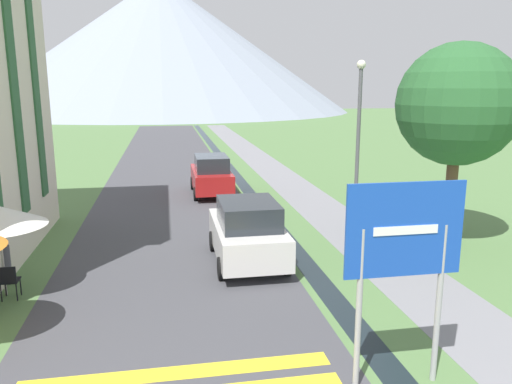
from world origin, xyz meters
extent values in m
plane|color=#517542|center=(0.00, 20.00, 0.00)|extent=(160.00, 160.00, 0.00)
cube|color=#424247|center=(-2.50, 30.00, 0.00)|extent=(6.40, 60.00, 0.01)
cube|color=slate|center=(3.60, 30.00, 0.00)|extent=(2.20, 60.00, 0.01)
cube|color=black|center=(1.20, 30.00, 0.00)|extent=(0.60, 60.00, 0.00)
cube|color=yellow|center=(-2.50, 4.95, 0.01)|extent=(5.44, 0.44, 0.01)
cone|color=gray|center=(-2.85, 97.48, 12.36)|extent=(71.16, 71.16, 24.71)
cube|color=#285633|center=(-6.65, 12.00, 5.31)|extent=(0.06, 0.70, 7.96)
cube|color=#285633|center=(-6.65, 14.41, 5.31)|extent=(0.06, 0.70, 7.96)
cylinder|color=#9E9EA3|center=(0.39, 3.98, 1.39)|extent=(0.10, 0.10, 2.77)
cylinder|color=#9E9EA3|center=(1.80, 3.98, 1.39)|extent=(0.10, 0.10, 2.77)
cube|color=#1947B7|center=(1.10, 3.96, 2.72)|extent=(1.97, 0.05, 1.54)
cube|color=white|center=(1.10, 3.93, 2.72)|extent=(1.09, 0.02, 0.14)
cube|color=silver|center=(-0.40, 10.32, 0.72)|extent=(1.83, 3.81, 0.84)
cube|color=#23282D|center=(-0.40, 10.13, 1.48)|extent=(1.56, 2.10, 0.68)
cylinder|color=black|center=(-1.28, 11.50, 0.30)|extent=(0.18, 0.60, 0.60)
cylinder|color=black|center=(0.48, 11.50, 0.30)|extent=(0.18, 0.60, 0.60)
cylinder|color=black|center=(-1.28, 9.14, 0.30)|extent=(0.18, 0.60, 0.60)
cylinder|color=black|center=(0.48, 9.14, 0.30)|extent=(0.18, 0.60, 0.60)
cube|color=#A31919|center=(-0.58, 19.58, 0.72)|extent=(1.69, 3.98, 0.84)
cube|color=#23282D|center=(-0.58, 19.38, 1.48)|extent=(1.43, 2.19, 0.68)
cylinder|color=black|center=(-1.38, 20.81, 0.30)|extent=(0.18, 0.60, 0.60)
cylinder|color=black|center=(0.23, 20.81, 0.30)|extent=(0.18, 0.60, 0.60)
cylinder|color=black|center=(-1.38, 18.35, 0.30)|extent=(0.18, 0.60, 0.60)
cylinder|color=black|center=(0.23, 18.35, 0.30)|extent=(0.18, 0.60, 0.60)
cube|color=black|center=(-6.31, 8.83, 0.45)|extent=(0.40, 0.40, 0.04)
cube|color=black|center=(-6.31, 8.65, 0.65)|extent=(0.40, 0.04, 0.40)
cylinder|color=black|center=(-6.48, 9.00, 0.23)|extent=(0.03, 0.03, 0.45)
cylinder|color=black|center=(-6.14, 9.00, 0.23)|extent=(0.03, 0.03, 0.45)
cylinder|color=black|center=(-6.48, 8.66, 0.23)|extent=(0.03, 0.03, 0.45)
cylinder|color=black|center=(-6.14, 8.66, 0.23)|extent=(0.03, 0.03, 0.45)
cylinder|color=#B7B2A8|center=(-6.51, 9.09, 1.03)|extent=(0.06, 0.06, 2.07)
cylinder|color=#282833|center=(-6.80, 9.80, 0.23)|extent=(0.14, 0.14, 0.46)
cylinder|color=#282833|center=(-6.62, 9.80, 0.23)|extent=(0.14, 0.14, 0.46)
cylinder|color=#4C4C56|center=(-6.71, 9.80, 0.73)|extent=(0.32, 0.32, 0.55)
sphere|color=tan|center=(-6.71, 9.80, 1.11)|extent=(0.22, 0.22, 0.22)
cylinder|color=#515156|center=(3.42, 11.89, 2.73)|extent=(0.12, 0.12, 5.46)
sphere|color=silver|center=(3.42, 11.89, 5.58)|extent=(0.28, 0.28, 0.28)
cylinder|color=brown|center=(6.24, 11.01, 1.40)|extent=(0.36, 0.36, 2.79)
sphere|color=#285B2D|center=(6.24, 11.01, 4.39)|extent=(3.75, 3.75, 3.75)
camera|label=1|loc=(-2.57, -3.07, 4.96)|focal=35.00mm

